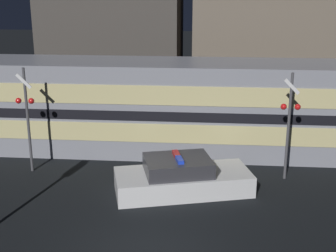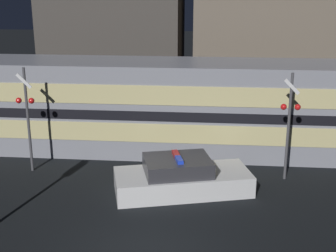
% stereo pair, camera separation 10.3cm
% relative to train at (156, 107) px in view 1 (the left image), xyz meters
% --- Properties ---
extents(ground_plane, '(120.00, 120.00, 0.00)m').
position_rel_train_xyz_m(ground_plane, '(0.73, -8.07, -1.94)').
color(ground_plane, black).
extents(train, '(16.10, 2.98, 3.87)m').
position_rel_train_xyz_m(train, '(0.00, 0.00, 0.00)').
color(train, gray).
rests_on(train, ground_plane).
extents(police_car, '(4.98, 3.06, 1.37)m').
position_rel_train_xyz_m(police_car, '(1.37, -4.18, -1.42)').
color(police_car, silver).
rests_on(police_car, ground_plane).
extents(crossing_signal_near, '(0.70, 0.28, 3.99)m').
position_rel_train_xyz_m(crossing_signal_near, '(5.12, -2.73, 0.38)').
color(crossing_signal_near, '#4C4C51').
rests_on(crossing_signal_near, ground_plane).
extents(crossing_signal_far, '(0.70, 0.28, 4.03)m').
position_rel_train_xyz_m(crossing_signal_far, '(-4.52, -2.83, 0.40)').
color(crossing_signal_far, '#4C4C51').
rests_on(crossing_signal_far, ground_plane).
extents(building_left, '(7.79, 6.06, 9.49)m').
position_rel_train_xyz_m(building_left, '(-3.41, 8.72, 2.81)').
color(building_left, '#47423D').
rests_on(building_left, ground_plane).
extents(building_center, '(10.14, 6.05, 9.32)m').
position_rel_train_xyz_m(building_center, '(6.38, 8.36, 2.72)').
color(building_center, '#726656').
rests_on(building_center, ground_plane).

